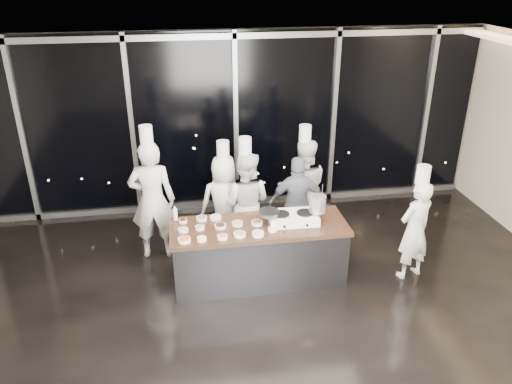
# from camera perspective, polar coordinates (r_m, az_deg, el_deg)

# --- Properties ---
(ground) EXTENTS (9.00, 9.00, 0.00)m
(ground) POSITION_cam_1_polar(r_m,az_deg,el_deg) (6.70, 1.65, -14.28)
(ground) COLOR black
(ground) RESTS_ON ground
(room_shell) EXTENTS (9.02, 7.02, 3.21)m
(room_shell) POSITION_cam_1_polar(r_m,az_deg,el_deg) (5.59, 3.71, 4.03)
(room_shell) COLOR beige
(room_shell) RESTS_ON ground
(window_wall) EXTENTS (8.90, 0.11, 3.20)m
(window_wall) POSITION_cam_1_polar(r_m,az_deg,el_deg) (8.97, -2.35, 7.89)
(window_wall) COLOR black
(window_wall) RESTS_ON ground
(demo_counter) EXTENTS (2.46, 0.86, 0.90)m
(demo_counter) POSITION_cam_1_polar(r_m,az_deg,el_deg) (7.15, 0.34, -6.94)
(demo_counter) COLOR #38373C
(demo_counter) RESTS_ON ground
(stove) EXTENTS (0.70, 0.46, 0.14)m
(stove) POSITION_cam_1_polar(r_m,az_deg,el_deg) (7.01, 4.24, -2.93)
(stove) COLOR white
(stove) RESTS_ON demo_counter
(frying_pan) EXTENTS (0.52, 0.31, 0.05)m
(frying_pan) POSITION_cam_1_polar(r_m,az_deg,el_deg) (6.90, 1.41, -2.37)
(frying_pan) COLOR slate
(frying_pan) RESTS_ON stove
(stock_pot) EXTENTS (0.24, 0.24, 0.23)m
(stock_pot) POSITION_cam_1_polar(r_m,az_deg,el_deg) (6.99, 7.03, -1.36)
(stock_pot) COLOR silver
(stock_pot) RESTS_ON stove
(prep_bowls) EXTENTS (1.34, 0.72, 0.05)m
(prep_bowls) POSITION_cam_1_polar(r_m,az_deg,el_deg) (6.81, -3.98, -4.16)
(prep_bowls) COLOR white
(prep_bowls) RESTS_ON demo_counter
(squeeze_bottle) EXTENTS (0.06, 0.06, 0.23)m
(squeeze_bottle) POSITION_cam_1_polar(r_m,az_deg,el_deg) (7.10, -9.23, -2.41)
(squeeze_bottle) COLOR white
(squeeze_bottle) RESTS_ON demo_counter
(chef_far_left) EXTENTS (0.72, 0.50, 2.12)m
(chef_far_left) POSITION_cam_1_polar(r_m,az_deg,el_deg) (7.67, -11.76, -0.84)
(chef_far_left) COLOR silver
(chef_far_left) RESTS_ON ground
(chef_left) EXTENTS (0.79, 0.54, 1.79)m
(chef_left) POSITION_cam_1_polar(r_m,az_deg,el_deg) (7.86, -3.62, -1.05)
(chef_left) COLOR silver
(chef_left) RESTS_ON ground
(chef_center) EXTENTS (0.98, 0.89, 1.89)m
(chef_center) POSITION_cam_1_polar(r_m,az_deg,el_deg) (7.71, -1.20, -1.15)
(chef_center) COLOR silver
(chef_center) RESTS_ON ground
(guest) EXTENTS (0.95, 0.51, 1.55)m
(guest) POSITION_cam_1_polar(r_m,az_deg,el_deg) (7.83, 4.78, -1.33)
(guest) COLOR #141B37
(guest) RESTS_ON ground
(chef_right) EXTENTS (0.88, 0.71, 1.93)m
(chef_right) POSITION_cam_1_polar(r_m,az_deg,el_deg) (8.15, 5.36, 0.41)
(chef_right) COLOR silver
(chef_right) RESTS_ON ground
(chef_side) EXTENTS (0.64, 0.52, 1.74)m
(chef_side) POSITION_cam_1_polar(r_m,az_deg,el_deg) (7.43, 17.69, -4.01)
(chef_side) COLOR silver
(chef_side) RESTS_ON ground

